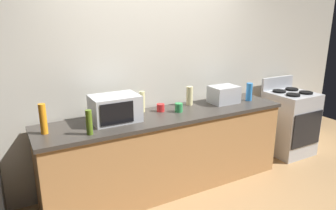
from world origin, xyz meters
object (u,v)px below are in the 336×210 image
(stove_range, at_px, (289,122))
(mug_red, at_px, (161,108))
(bottle_spray_cleaner, at_px, (249,92))
(bottle_olive_oil, at_px, (89,122))
(microwave, at_px, (115,108))
(mug_green, at_px, (179,108))
(bottle_hand_soap, at_px, (190,96))
(bottle_dish_soap, at_px, (43,119))
(bottle_vinegar, at_px, (142,102))
(toaster_oven, at_px, (224,94))

(stove_range, height_order, mug_red, stove_range)
(bottle_spray_cleaner, bearing_deg, bottle_olive_oil, -175.02)
(microwave, height_order, mug_green, microwave)
(microwave, distance_m, mug_green, 0.74)
(bottle_hand_soap, bearing_deg, mug_green, -145.06)
(mug_red, bearing_deg, bottle_olive_oil, -160.64)
(bottle_spray_cleaner, height_order, bottle_olive_oil, bottle_olive_oil)
(bottle_spray_cleaner, relative_size, bottle_dish_soap, 0.80)
(mug_red, bearing_deg, bottle_hand_soap, 8.97)
(stove_range, relative_size, bottle_hand_soap, 4.78)
(bottle_dish_soap, distance_m, bottle_olive_oil, 0.42)
(microwave, bearing_deg, bottle_olive_oil, -143.79)
(stove_range, relative_size, bottle_olive_oil, 4.66)
(mug_green, bearing_deg, mug_red, 146.55)
(bottle_spray_cleaner, bearing_deg, stove_range, 0.98)
(bottle_dish_soap, height_order, bottle_vinegar, bottle_dish_soap)
(bottle_olive_oil, bearing_deg, mug_green, 10.68)
(toaster_oven, xyz_separation_m, bottle_olive_oil, (-1.75, -0.26, 0.01))
(mug_green, bearing_deg, bottle_olive_oil, -169.32)
(toaster_oven, bearing_deg, mug_green, -175.31)
(bottle_dish_soap, bearing_deg, mug_green, -0.79)
(stove_range, relative_size, bottle_vinegar, 4.61)
(bottle_hand_soap, height_order, mug_green, bottle_hand_soap)
(bottle_hand_soap, bearing_deg, bottle_spray_cleaner, -14.54)
(bottle_spray_cleaner, bearing_deg, bottle_hand_soap, 165.46)
(bottle_hand_soap, xyz_separation_m, mug_green, (-0.26, -0.18, -0.06))
(toaster_oven, height_order, bottle_dish_soap, bottle_dish_soap)
(bottle_dish_soap, relative_size, bottle_vinegar, 1.21)
(mug_green, distance_m, mug_red, 0.21)
(mug_red, bearing_deg, mug_green, -33.45)
(stove_range, relative_size, bottle_spray_cleaner, 4.75)
(bottle_dish_soap, relative_size, bottle_hand_soap, 1.26)
(bottle_olive_oil, height_order, mug_red, bottle_olive_oil)
(microwave, height_order, toaster_oven, microwave)
(bottle_dish_soap, distance_m, bottle_vinegar, 1.08)
(microwave, bearing_deg, mug_red, 7.06)
(toaster_oven, xyz_separation_m, bottle_spray_cleaner, (0.35, -0.07, 0.01))
(toaster_oven, relative_size, bottle_spray_cleaner, 1.50)
(mug_red, bearing_deg, bottle_spray_cleaner, -6.26)
(bottle_olive_oil, relative_size, mug_red, 2.62)
(bottle_spray_cleaner, distance_m, bottle_dish_soap, 2.45)
(stove_range, xyz_separation_m, bottle_hand_soap, (-1.60, 0.19, 0.55))
(mug_green, bearing_deg, microwave, 176.57)
(microwave, bearing_deg, mug_green, -3.43)
(stove_range, bearing_deg, mug_red, 176.70)
(bottle_olive_oil, distance_m, mug_green, 1.08)
(toaster_oven, xyz_separation_m, bottle_hand_soap, (-0.42, 0.12, 0.01))
(microwave, bearing_deg, toaster_oven, 0.50)
(stove_range, xyz_separation_m, toaster_oven, (-1.18, 0.06, 0.54))
(toaster_oven, bearing_deg, bottle_olive_oil, -171.63)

